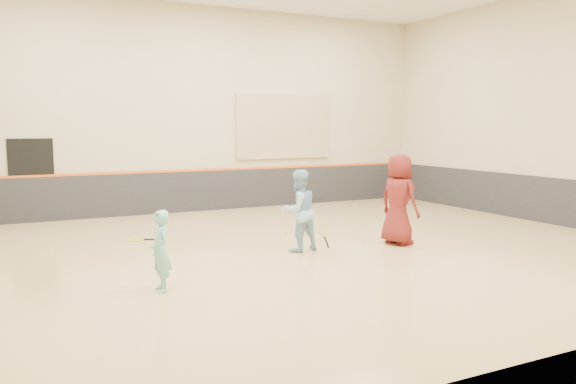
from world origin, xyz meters
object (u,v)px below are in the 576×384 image
spare_racket (135,239)px  girl (161,251)px  instructor (299,211)px  young_man (399,199)px

spare_racket → girl: bearing=-95.7°
instructor → spare_racket: bearing=-52.2°
young_man → instructor: bearing=68.1°
girl → spare_racket: girl is taller
girl → instructor: (3.16, 1.53, 0.20)m
girl → young_man: young_man is taller
girl → spare_racket: 4.15m
young_man → spare_racket: bearing=46.6°
instructor → spare_racket: 3.84m
spare_racket → young_man: bearing=-30.3°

